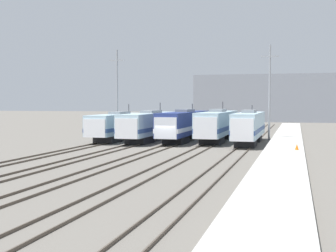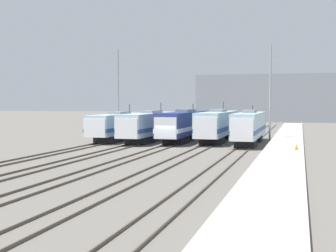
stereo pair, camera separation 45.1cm
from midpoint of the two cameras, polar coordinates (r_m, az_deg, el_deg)
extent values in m
plane|color=#666059|center=(54.05, 0.00, -2.59)|extent=(400.00, 400.00, 0.00)
cube|color=#4C4238|center=(57.39, -9.24, -2.23)|extent=(0.07, 120.00, 0.15)
cube|color=#4C4238|center=(56.80, -7.92, -2.27)|extent=(0.07, 120.00, 0.15)
cube|color=#4C4238|center=(55.66, -5.11, -2.36)|extent=(0.07, 120.00, 0.15)
cube|color=#4C4238|center=(55.17, -3.71, -2.40)|extent=(0.07, 120.00, 0.15)
cube|color=#4C4238|center=(54.24, -0.73, -2.49)|extent=(0.07, 120.00, 0.15)
cube|color=#4C4238|center=(53.85, 0.73, -2.53)|extent=(0.07, 120.00, 0.15)
cube|color=#4C4238|center=(53.15, 3.85, -2.60)|extent=(0.07, 120.00, 0.15)
cube|color=#4C4238|center=(52.88, 5.37, -2.64)|extent=(0.07, 120.00, 0.15)
cube|color=#4C4238|center=(52.42, 8.59, -2.71)|extent=(0.07, 120.00, 0.15)
cube|color=#4C4238|center=(52.26, 10.15, -2.74)|extent=(0.07, 120.00, 0.15)
cube|color=#232326|center=(60.58, -7.08, -1.57)|extent=(2.60, 3.64, 0.95)
cube|color=#232326|center=(68.26, -4.37, -1.05)|extent=(2.60, 3.64, 0.95)
cube|color=#9EBCCC|center=(64.29, -5.65, 0.30)|extent=(3.06, 16.56, 2.63)
cube|color=navy|center=(64.32, -5.65, -0.17)|extent=(3.10, 16.60, 0.47)
cube|color=silver|center=(57.54, -8.33, -0.22)|extent=(2.82, 2.06, 2.23)
cube|color=black|center=(56.65, -8.73, 0.23)|extent=(2.39, 0.08, 0.63)
cube|color=gray|center=(64.24, -5.66, 1.62)|extent=(1.68, 4.14, 0.35)
cylinder|color=#38383D|center=(67.64, -4.52, 2.11)|extent=(0.12, 0.12, 1.34)
cube|color=#232326|center=(58.73, -3.20, -1.69)|extent=(2.56, 4.24, 0.95)
cube|color=#232326|center=(67.90, -0.54, -1.06)|extent=(2.56, 4.24, 0.95)
cube|color=#9EBCCC|center=(63.19, -1.78, 0.34)|extent=(3.01, 19.29, 2.79)
cube|color=navy|center=(63.21, -1.78, -0.17)|extent=(3.05, 19.33, 0.50)
cube|color=silver|center=(55.14, -4.47, -0.26)|extent=(2.77, 2.43, 2.37)
cube|color=black|center=(54.05, -4.89, 0.23)|extent=(2.35, 0.08, 0.66)
cube|color=gray|center=(63.14, -1.78, 1.76)|extent=(1.65, 4.82, 0.35)
cylinder|color=#38383D|center=(67.18, -0.69, 2.27)|extent=(0.12, 0.12, 1.37)
cube|color=black|center=(58.50, 1.25, -1.70)|extent=(2.48, 4.38, 0.95)
cube|color=black|center=(68.15, 3.36, -1.05)|extent=(2.48, 4.38, 0.95)
cube|color=navy|center=(63.20, 2.39, 0.41)|extent=(2.92, 19.90, 2.95)
cube|color=silver|center=(63.23, 2.39, -0.12)|extent=(2.96, 19.94, 0.53)
cube|color=silver|center=(54.37, 0.14, -0.22)|extent=(2.69, 1.81, 2.51)
cube|color=black|center=(53.55, -0.10, 0.32)|extent=(2.28, 0.08, 0.70)
cube|color=slate|center=(63.15, 2.39, 1.91)|extent=(1.61, 4.98, 0.35)
cylinder|color=#38383D|center=(67.41, 3.26, 2.27)|extent=(0.12, 0.12, 1.08)
cube|color=#232326|center=(58.18, 5.63, -1.74)|extent=(2.57, 4.01, 0.95)
cube|color=#232326|center=(67.15, 7.01, -1.13)|extent=(2.57, 4.01, 0.95)
cube|color=#9EBCCC|center=(62.54, 6.38, 0.38)|extent=(3.02, 18.25, 2.98)
cube|color=navy|center=(62.57, 6.38, -0.16)|extent=(3.06, 18.29, 0.54)
cube|color=silver|center=(54.46, 4.95, -0.22)|extent=(2.78, 1.99, 2.53)
cube|color=black|center=(53.54, 4.77, 0.33)|extent=(2.36, 0.08, 0.71)
cube|color=gray|center=(62.49, 6.39, 1.91)|extent=(1.66, 4.56, 0.35)
cylinder|color=#38383D|center=(66.45, 6.96, 2.39)|extent=(0.12, 0.12, 1.34)
cube|color=#232326|center=(54.95, 9.69, -2.04)|extent=(2.33, 3.57, 0.95)
cube|color=#232326|center=(62.99, 10.48, -1.42)|extent=(2.33, 3.57, 0.95)
cube|color=#9EBCCC|center=(58.85, 10.13, 0.18)|extent=(2.74, 16.22, 2.93)
cube|color=navy|center=(58.88, 10.12, -0.39)|extent=(2.78, 16.26, 0.53)
cube|color=silver|center=(51.70, 9.33, -0.43)|extent=(2.52, 2.00, 2.49)
cube|color=black|center=(50.76, 9.21, 0.13)|extent=(2.14, 0.08, 0.70)
cube|color=gray|center=(58.80, 10.14, 1.77)|extent=(1.50, 4.05, 0.35)
cylinder|color=#38383D|center=(62.34, 10.47, 2.09)|extent=(0.12, 0.12, 0.91)
cylinder|color=gray|center=(70.18, -5.94, 3.96)|extent=(0.28, 0.28, 12.97)
cube|color=gray|center=(70.45, -5.96, 7.97)|extent=(2.34, 0.16, 0.16)
cylinder|color=gray|center=(65.28, 12.55, 3.99)|extent=(0.28, 0.28, 12.97)
cube|color=gray|center=(65.56, 12.60, 8.30)|extent=(2.34, 0.16, 0.16)
cube|color=#B7B5AD|center=(52.01, 14.26, -2.69)|extent=(4.00, 120.00, 0.37)
cone|color=orange|center=(48.89, 15.66, -2.48)|extent=(0.39, 0.39, 0.62)
cube|color=gray|center=(131.84, 12.48, 3.31)|extent=(38.85, 15.13, 12.58)
camera|label=1|loc=(0.23, -89.76, 0.01)|focal=50.00mm
camera|label=2|loc=(0.23, 90.24, -0.01)|focal=50.00mm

